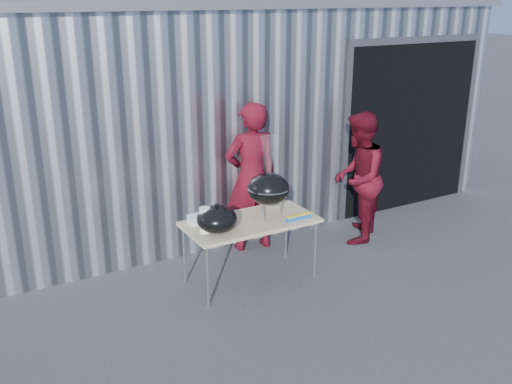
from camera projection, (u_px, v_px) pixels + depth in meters
ground at (286, 305)px, 6.13m from camera, size 80.00×80.00×0.00m
building at (189, 94)px, 9.82m from camera, size 8.20×6.20×3.10m
folding_table at (250, 224)px, 6.45m from camera, size 1.50×0.75×0.75m
kettle_grill at (269, 183)px, 6.40m from camera, size 0.48×0.48×0.95m
grill_lid at (217, 219)px, 6.09m from camera, size 0.44×0.44×0.32m
paper_towels at (205, 220)px, 6.08m from camera, size 0.12×0.12×0.28m
white_tub at (198, 219)px, 6.34m from camera, size 0.20×0.15×0.10m
foil_box at (298, 217)px, 6.45m from camera, size 0.32×0.06×0.06m
person_cook at (251, 177)px, 7.25m from camera, size 0.75×0.54×1.93m
person_bystander at (358, 178)px, 7.52m from camera, size 1.08×1.06×1.75m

